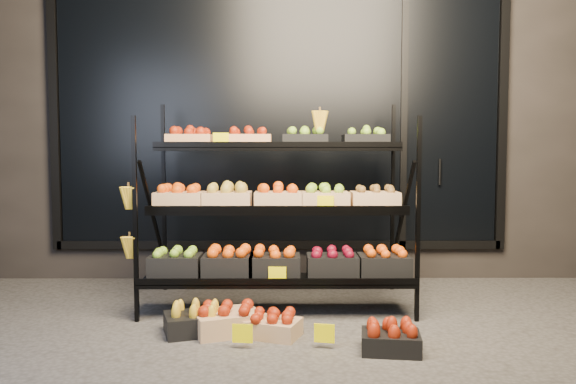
{
  "coord_description": "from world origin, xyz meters",
  "views": [
    {
      "loc": [
        0.06,
        -3.85,
        1.23
      ],
      "look_at": [
        0.08,
        0.55,
        0.93
      ],
      "focal_mm": 35.0,
      "sensor_mm": 36.0,
      "label": 1
    }
  ],
  "objects_px": {
    "display_rack": "(276,209)",
    "floor_crate_left": "(227,319)",
    "floor_crate_midleft": "(195,320)",
    "floor_crate_midright": "(273,324)"
  },
  "relations": [
    {
      "from": "display_rack",
      "to": "floor_crate_left",
      "type": "distance_m",
      "value": 1.03
    },
    {
      "from": "floor_crate_midleft",
      "to": "floor_crate_midright",
      "type": "distance_m",
      "value": 0.54
    },
    {
      "from": "display_rack",
      "to": "floor_crate_midright",
      "type": "height_order",
      "value": "display_rack"
    },
    {
      "from": "floor_crate_left",
      "to": "display_rack",
      "type": "bearing_deg",
      "value": 43.56
    },
    {
      "from": "floor_crate_left",
      "to": "floor_crate_midleft",
      "type": "height_order",
      "value": "floor_crate_left"
    },
    {
      "from": "display_rack",
      "to": "floor_crate_left",
      "type": "height_order",
      "value": "display_rack"
    },
    {
      "from": "floor_crate_midright",
      "to": "floor_crate_midleft",
      "type": "bearing_deg",
      "value": -167.32
    },
    {
      "from": "floor_crate_left",
      "to": "floor_crate_midright",
      "type": "height_order",
      "value": "floor_crate_left"
    },
    {
      "from": "display_rack",
      "to": "floor_crate_midleft",
      "type": "xyz_separation_m",
      "value": [
        -0.55,
        -0.69,
        -0.69
      ]
    },
    {
      "from": "floor_crate_left",
      "to": "floor_crate_midleft",
      "type": "bearing_deg",
      "value": 159.78
    }
  ]
}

